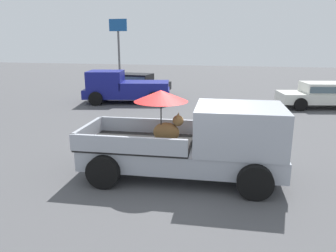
{
  "coord_description": "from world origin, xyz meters",
  "views": [
    {
      "loc": [
        1.34,
        -7.63,
        3.39
      ],
      "look_at": [
        -0.55,
        0.83,
        1.1
      ],
      "focal_mm": 34.25,
      "sensor_mm": 36.0,
      "label": 1
    }
  ],
  "objects_px": {
    "pickup_truck_red": "(123,87)",
    "parked_sedan_near": "(322,94)",
    "pickup_truck_main": "(200,141)",
    "parked_sedan_far": "(136,83)",
    "motel_sign": "(118,39)"
  },
  "relations": [
    {
      "from": "parked_sedan_far",
      "to": "pickup_truck_red",
      "type": "bearing_deg",
      "value": -79.16
    },
    {
      "from": "pickup_truck_main",
      "to": "pickup_truck_red",
      "type": "height_order",
      "value": "pickup_truck_main"
    },
    {
      "from": "pickup_truck_main",
      "to": "motel_sign",
      "type": "bearing_deg",
      "value": 114.02
    },
    {
      "from": "pickup_truck_red",
      "to": "parked_sedan_near",
      "type": "bearing_deg",
      "value": 173.23
    },
    {
      "from": "pickup_truck_main",
      "to": "parked_sedan_near",
      "type": "distance_m",
      "value": 11.59
    },
    {
      "from": "pickup_truck_main",
      "to": "parked_sedan_near",
      "type": "bearing_deg",
      "value": 60.58
    },
    {
      "from": "pickup_truck_main",
      "to": "parked_sedan_far",
      "type": "xyz_separation_m",
      "value": [
        -5.83,
        12.73,
        -0.23
      ]
    },
    {
      "from": "parked_sedan_far",
      "to": "parked_sedan_near",
      "type": "bearing_deg",
      "value": -6.38
    },
    {
      "from": "pickup_truck_main",
      "to": "motel_sign",
      "type": "relative_size",
      "value": 1.01
    },
    {
      "from": "parked_sedan_near",
      "to": "parked_sedan_far",
      "type": "xyz_separation_m",
      "value": [
        -10.99,
        2.34,
        0.0
      ]
    },
    {
      "from": "parked_sedan_far",
      "to": "motel_sign",
      "type": "height_order",
      "value": "motel_sign"
    },
    {
      "from": "parked_sedan_near",
      "to": "motel_sign",
      "type": "bearing_deg",
      "value": -34.95
    },
    {
      "from": "pickup_truck_main",
      "to": "pickup_truck_red",
      "type": "bearing_deg",
      "value": 117.19
    },
    {
      "from": "parked_sedan_near",
      "to": "parked_sedan_far",
      "type": "height_order",
      "value": "same"
    },
    {
      "from": "pickup_truck_main",
      "to": "motel_sign",
      "type": "height_order",
      "value": "motel_sign"
    }
  ]
}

